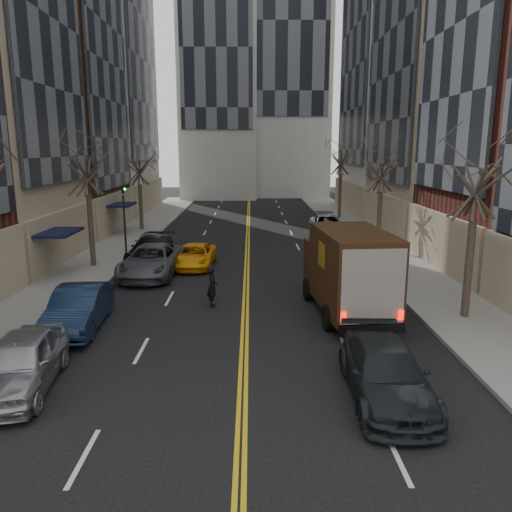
% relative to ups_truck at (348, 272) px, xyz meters
% --- Properties ---
extents(sidewalk_left, '(4.00, 66.00, 0.15)m').
position_rel_ups_truck_xyz_m(sidewalk_left, '(-13.20, 15.32, -1.74)').
color(sidewalk_left, slate).
rests_on(sidewalk_left, ground).
extents(sidewalk_right, '(4.00, 66.00, 0.15)m').
position_rel_ups_truck_xyz_m(sidewalk_right, '(4.80, 15.32, -1.74)').
color(sidewalk_right, slate).
rests_on(sidewalk_right, ground).
extents(streetwall_left, '(14.00, 49.50, 36.00)m').
position_rel_ups_truck_xyz_m(streetwall_left, '(-20.50, 19.21, 13.75)').
color(streetwall_left, '#562319').
rests_on(streetwall_left, ground).
extents(streetwall_right, '(12.26, 49.00, 34.00)m').
position_rel_ups_truck_xyz_m(streetwall_right, '(12.18, 20.52, 13.28)').
color(streetwall_right, '#4C301E').
rests_on(streetwall_right, ground).
extents(tree_lf_mid, '(3.20, 3.20, 8.91)m').
position_rel_ups_truck_xyz_m(tree_lf_mid, '(-13.00, 8.32, 4.79)').
color(tree_lf_mid, '#382D23').
rests_on(tree_lf_mid, sidewalk_left).
extents(tree_lf_far, '(3.20, 3.20, 8.12)m').
position_rel_ups_truck_xyz_m(tree_lf_far, '(-13.00, 21.32, 4.21)').
color(tree_lf_far, '#382D23').
rests_on(tree_lf_far, sidewalk_left).
extents(tree_rt_near, '(3.20, 3.20, 8.71)m').
position_rel_ups_truck_xyz_m(tree_rt_near, '(4.60, -0.68, 4.64)').
color(tree_rt_near, '#382D23').
rests_on(tree_rt_near, sidewalk_right).
extents(tree_rt_mid, '(3.20, 3.20, 8.32)m').
position_rel_ups_truck_xyz_m(tree_rt_mid, '(4.60, 13.32, 4.36)').
color(tree_rt_mid, '#382D23').
rests_on(tree_rt_mid, sidewalk_right).
extents(tree_rt_far, '(3.20, 3.20, 9.11)m').
position_rel_ups_truck_xyz_m(tree_rt_far, '(4.60, 28.32, 4.93)').
color(tree_rt_far, '#382D23').
rests_on(tree_rt_far, sidewalk_right).
extents(traffic_signal, '(0.29, 0.26, 4.70)m').
position_rel_ups_truck_xyz_m(traffic_signal, '(-11.59, 10.31, 1.01)').
color(traffic_signal, black).
rests_on(traffic_signal, sidewalk_left).
extents(ups_truck, '(3.11, 6.74, 3.59)m').
position_rel_ups_truck_xyz_m(ups_truck, '(0.00, 0.00, 0.00)').
color(ups_truck, black).
rests_on(ups_truck, ground).
extents(observer_sedan, '(2.21, 5.13, 1.47)m').
position_rel_ups_truck_xyz_m(observer_sedan, '(-0.27, -7.03, -1.07)').
color(observer_sedan, black).
rests_on(observer_sedan, ground).
extents(taxi, '(2.33, 4.73, 1.29)m').
position_rel_ups_truck_xyz_m(taxi, '(-7.20, 8.51, -1.16)').
color(taxi, '#F19E0A').
rests_on(taxi, ground).
extents(pedestrian, '(0.53, 0.71, 1.80)m').
position_rel_ups_truck_xyz_m(pedestrian, '(-5.64, 1.11, -0.91)').
color(pedestrian, black).
rests_on(pedestrian, ground).
extents(parked_lf_a, '(2.40, 4.87, 1.60)m').
position_rel_ups_truck_xyz_m(parked_lf_a, '(-10.50, -6.42, -1.01)').
color(parked_lf_a, '#9EA0A5').
rests_on(parked_lf_a, ground).
extents(parked_lf_b, '(2.00, 4.95, 1.60)m').
position_rel_ups_truck_xyz_m(parked_lf_b, '(-10.50, -1.53, -1.01)').
color(parked_lf_b, '#0F1B31').
rests_on(parked_lf_b, ground).
extents(parked_lf_c, '(2.95, 6.02, 1.64)m').
position_rel_ups_truck_xyz_m(parked_lf_c, '(-9.30, 6.46, -0.99)').
color(parked_lf_c, '#4D5055').
rests_on(parked_lf_c, ground).
extents(parked_lf_d, '(2.57, 5.20, 1.45)m').
position_rel_ups_truck_xyz_m(parked_lf_d, '(-10.08, 10.18, -1.08)').
color(parked_lf_d, black).
rests_on(parked_lf_d, ground).
extents(parked_lf_e, '(1.80, 4.28, 1.45)m').
position_rel_ups_truck_xyz_m(parked_lf_e, '(-10.50, 12.24, -1.09)').
color(parked_lf_e, '#9C9FA3').
rests_on(parked_lf_e, ground).
extents(parked_rt_a, '(1.72, 4.91, 1.62)m').
position_rel_ups_truck_xyz_m(parked_rt_a, '(1.20, 9.64, -1.00)').
color(parked_rt_a, '#4F5157').
rests_on(parked_rt_a, ground).
extents(parked_rt_b, '(2.65, 5.42, 1.48)m').
position_rel_ups_truck_xyz_m(parked_rt_b, '(2.10, 19.76, -1.07)').
color(parked_rt_b, '#9FA2A6').
rests_on(parked_rt_b, ground).
extents(parked_rt_c, '(2.49, 4.91, 1.37)m').
position_rel_ups_truck_xyz_m(parked_rt_c, '(2.10, 21.32, -1.13)').
color(parked_rt_c, black).
rests_on(parked_rt_c, ground).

